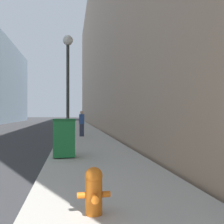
% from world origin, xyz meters
% --- Properties ---
extents(sidewalk_right, '(3.25, 60.00, 0.12)m').
position_xyz_m(sidewalk_right, '(5.68, 18.00, 0.06)').
color(sidewalk_right, '#B7B2A8').
rests_on(sidewalk_right, ground).
extents(building_right_stone, '(12.00, 60.00, 20.01)m').
position_xyz_m(building_right_stone, '(13.40, 26.00, 10.01)').
color(building_right_stone, '#9E7F66').
rests_on(building_right_stone, ground).
extents(fire_hydrant, '(0.49, 0.38, 0.69)m').
position_xyz_m(fire_hydrant, '(5.15, 0.77, 0.49)').
color(fire_hydrant, orange).
rests_on(fire_hydrant, sidewalk_right).
extents(trash_bin, '(0.73, 0.71, 1.30)m').
position_xyz_m(trash_bin, '(4.60, 5.69, 0.79)').
color(trash_bin, '#1E7538').
rests_on(trash_bin, sidewalk_right).
extents(lamppost, '(0.52, 0.52, 5.49)m').
position_xyz_m(lamppost, '(4.66, 10.08, 3.77)').
color(lamppost, '#2D332D').
rests_on(lamppost, sidewalk_right).
extents(pedestrian_on_sidewalk, '(0.33, 0.22, 1.64)m').
position_xyz_m(pedestrian_on_sidewalk, '(5.50, 13.18, 0.95)').
color(pedestrian_on_sidewalk, '#2D3347').
rests_on(pedestrian_on_sidewalk, sidewalk_right).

